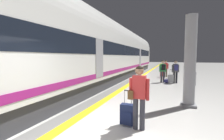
# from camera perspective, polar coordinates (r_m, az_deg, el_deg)

# --- Properties ---
(safety_line_strip) EXTENTS (0.36, 80.00, 0.01)m
(safety_line_strip) POSITION_cam_1_polar(r_m,az_deg,el_deg) (13.44, 7.54, -3.88)
(safety_line_strip) COLOR yellow
(safety_line_strip) RESTS_ON ground
(tactile_edge_band) EXTENTS (0.70, 80.00, 0.01)m
(tactile_edge_band) POSITION_cam_1_polar(r_m,az_deg,el_deg) (13.52, 6.01, -3.82)
(tactile_edge_band) COLOR slate
(tactile_edge_band) RESTS_ON ground
(high_speed_train) EXTENTS (2.94, 34.35, 4.97)m
(high_speed_train) POSITION_cam_1_polar(r_m,az_deg,el_deg) (14.10, -0.98, 6.75)
(high_speed_train) COLOR #38383D
(high_speed_train) RESTS_ON ground
(traveller_foreground) EXTENTS (0.55, 0.29, 1.74)m
(traveller_foreground) POSITION_cam_1_polar(r_m,az_deg,el_deg) (4.53, 9.16, -7.87)
(traveller_foreground) COLOR #383842
(traveller_foreground) RESTS_ON ground
(rolling_suitcase_foreground) EXTENTS (0.39, 0.25, 1.03)m
(rolling_suitcase_foreground) POSITION_cam_1_polar(r_m,az_deg,el_deg) (4.88, 5.30, -14.94)
(rolling_suitcase_foreground) COLOR #19234C
(rolling_suitcase_foreground) RESTS_ON ground
(passenger_near) EXTENTS (0.50, 0.41, 1.71)m
(passenger_near) POSITION_cam_1_polar(r_m,az_deg,el_deg) (13.22, 17.14, 0.22)
(passenger_near) COLOR #383842
(passenger_near) RESTS_ON ground
(duffel_bag_near) EXTENTS (0.44, 0.26, 0.36)m
(duffel_bag_near) POSITION_cam_1_polar(r_m,az_deg,el_deg) (13.12, 18.38, -3.63)
(duffel_bag_near) COLOR navy
(duffel_bag_near) RESTS_ON ground
(passenger_mid) EXTENTS (0.52, 0.40, 1.72)m
(passenger_mid) POSITION_cam_1_polar(r_m,az_deg,el_deg) (13.18, 21.12, 0.12)
(passenger_mid) COLOR black
(passenger_mid) RESTS_ON ground
(suitcase_mid) EXTENTS (0.44, 0.35, 1.03)m
(suitcase_mid) POSITION_cam_1_polar(r_m,az_deg,el_deg) (13.05, 19.61, -2.83)
(suitcase_mid) COLOR #9E9EA3
(suitcase_mid) RESTS_ON ground
(passenger_far) EXTENTS (0.51, 0.21, 1.63)m
(passenger_far) POSITION_cam_1_polar(r_m,az_deg,el_deg) (17.00, 18.09, 0.90)
(passenger_far) COLOR brown
(passenger_far) RESTS_ON ground
(suitcase_far) EXTENTS (0.39, 0.26, 1.05)m
(suitcase_far) POSITION_cam_1_polar(r_m,az_deg,el_deg) (16.88, 16.93, -1.09)
(suitcase_far) COLOR #A51E1E
(suitcase_far) RESTS_ON ground
(platform_pillar) EXTENTS (0.56, 0.56, 3.60)m
(platform_pillar) POSITION_cam_1_polar(r_m,az_deg,el_deg) (7.17, 25.35, 2.13)
(platform_pillar) COLOR gray
(platform_pillar) RESTS_ON ground
(waste_bin) EXTENTS (0.46, 0.46, 0.91)m
(waste_bin) POSITION_cam_1_polar(r_m,az_deg,el_deg) (12.73, 26.06, -2.73)
(waste_bin) COLOR #4C4C51
(waste_bin) RESTS_ON ground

